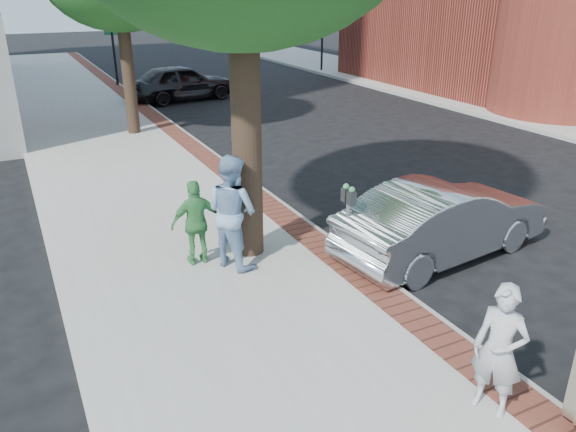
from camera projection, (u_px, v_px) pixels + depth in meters
ground at (329, 297)px, 9.24m from camera, size 120.00×120.00×0.00m
sidewalk at (131, 171)px, 15.18m from camera, size 5.00×60.00×0.15m
brick_strip at (208, 158)px, 16.07m from camera, size 0.60×60.00×0.01m
curb at (220, 159)px, 16.24m from camera, size 0.10×60.00×0.15m
sidewalk_far at (545, 114)px, 21.84m from camera, size 5.00×60.00×0.15m
signal_near at (113, 41)px, 26.90m from camera, size 0.70×0.15×3.80m
signal_far at (322, 32)px, 31.72m from camera, size 0.70×0.15×3.80m
parking_meter at (348, 208)px, 9.64m from camera, size 0.12×0.32×1.47m
person_gray at (499, 350)px, 6.30m from camera, size 0.60×0.70×1.63m
person_officer at (232, 211)px, 9.65m from camera, size 1.10×1.20×2.01m
person_green at (197, 223)px, 9.77m from camera, size 0.92×0.41×1.54m
sedan_silver at (443, 220)px, 10.41m from camera, size 4.51×2.05×1.43m
bg_car at (181, 82)px, 24.50m from camera, size 4.82×2.47×1.57m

